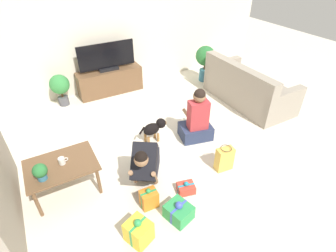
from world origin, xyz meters
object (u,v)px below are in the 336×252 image
Objects in this scene: dog at (154,128)px; gift_bag_a at (224,159)px; mug at (62,161)px; gift_box_d at (139,232)px; potted_plant_back_left at (60,86)px; gift_box_b at (149,198)px; tv_console at (110,81)px; tv at (107,58)px; gift_box_a at (186,188)px; potted_plant_corner_right at (205,59)px; tabletop_plant at (40,172)px; sofa_right at (247,89)px; coffee_table at (62,168)px; person_kneeling at (146,163)px; gift_box_c at (179,212)px; person_sitting at (197,121)px.

dog is 1.32× the size of gift_bag_a.
gift_box_d is at bearing -65.52° from mug.
potted_plant_back_left reaches higher than mug.
gift_box_d is (-0.31, -0.37, 0.02)m from gift_box_b.
tv_console reaches higher than gift_box_d.
tv reaches higher than gift_box_a.
gift_box_d is (-3.10, -3.10, -0.41)m from potted_plant_corner_right.
tabletop_plant reaches higher than gift_box_b.
dog is at bearing 60.20° from gift_box_b.
coffee_table is at bearing 99.84° from sofa_right.
gift_box_a is (0.37, -0.45, -0.26)m from person_kneeling.
potted_plant_corner_right is at bearing 6.43° from sofa_right.
potted_plant_back_left is 1.81× the size of gift_box_c.
person_kneeling is at bearing 35.41° from person_sitting.
gift_box_c is at bearing -55.70° from gift_box_b.
mug reaches higher than dog.
person_kneeling is 0.92m from dog.
tv is 3.77m from gift_box_d.
tv_console is (-2.33, 1.80, -0.04)m from sofa_right.
person_kneeling is at bearing 95.47° from gift_box_c.
tv_console is at bearing 75.69° from gift_box_d.
person_kneeling is 2.21× the size of gift_box_c.
gift_bag_a is at bearing -18.34° from coffee_table.
mug is at bearing 101.64° from dog.
gift_box_a is 1.65m from mug.
tv is 5.38× the size of tabletop_plant.
potted_plant_back_left reaches higher than gift_box_c.
gift_box_a is 0.88× the size of gift_box_b.
tv reaches higher than person_kneeling.
coffee_table is 4.14m from potted_plant_corner_right.
potted_plant_back_left reaches higher than coffee_table.
gift_box_d is at bearing -87.43° from person_kneeling.
person_kneeling is 1.54× the size of dog.
potted_plant_back_left reaches higher than gift_box_b.
person_sitting is (0.71, -2.33, 0.08)m from tv_console.
person_kneeling reaches higher than tabletop_plant.
gift_box_a is (0.97, -3.21, -0.36)m from potted_plant_back_left.
sofa_right reaches higher than gift_bag_a.
sofa_right is 1.36× the size of tv_console.
coffee_table is at bearing -120.86° from tv.
mug reaches higher than gift_box_d.
dog is at bearing -10.66° from person_sitting.
potted_plant_back_left is at bearing 97.75° from gift_box_b.
person_sitting is 1.61m from gift_box_b.
gift_box_c is at bearing -158.20° from gift_bag_a.
person_sitting reaches higher than sofa_right.
person_sitting is at bearing 6.70° from tabletop_plant.
sofa_right is 4.79× the size of gift_bag_a.
person_kneeling reaches higher than gift_bag_a.
gift_box_d is (-0.54, -0.03, 0.04)m from gift_box_c.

